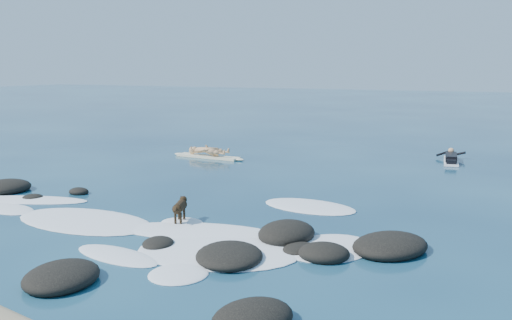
% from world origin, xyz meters
% --- Properties ---
extents(ground, '(160.00, 160.00, 0.00)m').
position_xyz_m(ground, '(0.00, 0.00, 0.00)').
color(ground, '#0A2642').
rests_on(ground, ground).
extents(reef_rocks, '(14.42, 6.96, 0.61)m').
position_xyz_m(reef_rocks, '(0.39, -1.92, 0.12)').
color(reef_rocks, black).
rests_on(reef_rocks, ground).
extents(breaking_foam, '(12.24, 7.60, 0.12)m').
position_xyz_m(breaking_foam, '(1.11, -1.13, 0.01)').
color(breaking_foam, white).
rests_on(breaking_foam, ground).
extents(standing_surfer_rig, '(3.49, 0.80, 1.98)m').
position_xyz_m(standing_surfer_rig, '(-3.38, 8.56, 0.78)').
color(standing_surfer_rig, '#EDE6BE').
rests_on(standing_surfer_rig, ground).
extents(paddling_surfer_rig, '(1.19, 2.69, 0.46)m').
position_xyz_m(paddling_surfer_rig, '(6.10, 11.80, 0.16)').
color(paddling_surfer_rig, white).
rests_on(paddling_surfer_rig, ground).
extents(dog, '(0.46, 0.99, 0.65)m').
position_xyz_m(dog, '(1.06, -0.61, 0.43)').
color(dog, black).
rests_on(dog, ground).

